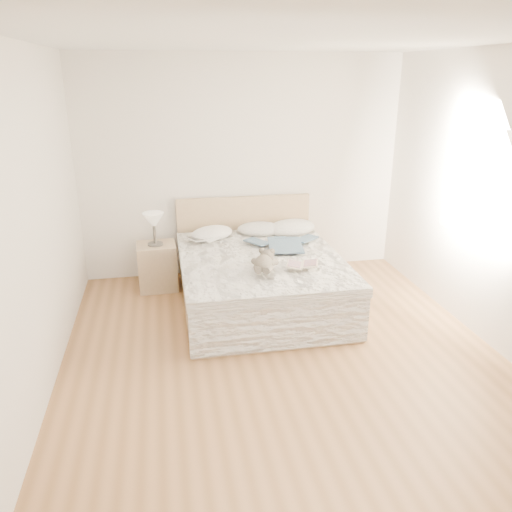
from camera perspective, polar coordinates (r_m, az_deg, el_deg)
The scene contains 17 objects.
floor at distance 4.70m, azimuth 3.19°, elevation -11.48°, with size 4.00×4.50×0.00m, color brown.
ceiling at distance 4.00m, azimuth 4.00°, elevation 23.54°, with size 4.00×4.50×0.00m, color silver.
wall_back at distance 6.30m, azimuth -1.53°, elevation 10.02°, with size 4.00×0.02×2.70m, color white.
wall_front at distance 2.21m, azimuth 18.26°, elevation -11.28°, with size 4.00×0.02×2.70m, color white.
wall_left at distance 4.15m, azimuth -24.34°, elevation 2.80°, with size 0.02×4.50×2.70m, color white.
wall_right at distance 5.02m, azimuth 26.36°, elevation 5.28°, with size 0.02×4.50×2.70m, color white.
window at distance 5.23m, azimuth 24.51°, elevation 7.22°, with size 0.02×1.30×1.10m, color white.
bed at distance 5.59m, azimuth 0.33°, elevation -2.48°, with size 1.72×2.14×1.00m.
nightstand at distance 6.10m, azimuth -11.19°, elevation -1.18°, with size 0.45×0.40×0.56m, color tan.
table_lamp at distance 5.90m, azimuth -11.61°, elevation 3.81°, with size 0.27×0.27×0.39m.
pillow_left at distance 6.05m, azimuth -5.06°, elevation 2.59°, with size 0.55×0.38×0.16m, color white.
pillow_middle at distance 6.20m, azimuth 0.46°, elevation 3.09°, with size 0.56×0.39×0.17m, color silver.
pillow_right at distance 6.27m, azimuth 4.07°, elevation 3.25°, with size 0.64×0.45×0.19m, color white.
blouse at distance 5.66m, azimuth 3.38°, elevation 1.27°, with size 0.59×0.63×0.02m, color #354E67, non-canonical shape.
photo_book at distance 5.88m, azimuth -6.18°, elevation 1.90°, with size 0.33×0.23×0.02m, color white.
childrens_book at distance 5.09m, azimuth 5.31°, elevation -1.02°, with size 0.33×0.23×0.02m, color beige.
teddy_bear at distance 4.90m, azimuth 0.85°, elevation -1.51°, with size 0.24×0.34×0.18m, color #665D50, non-canonical shape.
Camera 1 is at (-1.00, -3.87, 2.47)m, focal length 35.00 mm.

